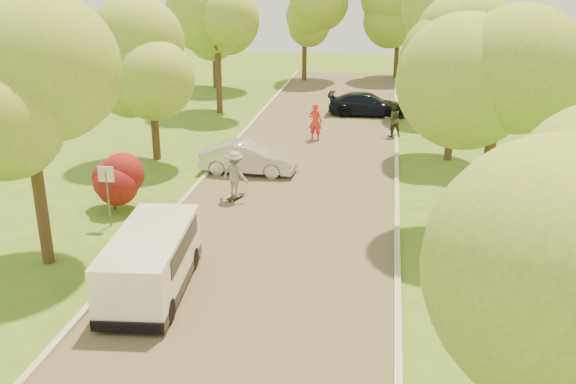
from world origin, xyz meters
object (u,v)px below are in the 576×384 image
Objects in this scene: dark_sedan at (367,104)px; minivan at (151,261)px; silver_sedan at (248,158)px; longboard at (236,197)px; person_striped at (315,122)px; person_olive at (392,119)px; skateboarder at (235,174)px; street_sign at (107,183)px.

minivan is at bearing 167.74° from dark_sedan.
silver_sedan is 0.89× the size of dark_sedan.
silver_sedan is 4.33× the size of longboard.
person_striped reaches higher than dark_sedan.
dark_sedan is 5.02m from person_olive.
person_striped is (2.21, 5.99, 0.27)m from silver_sedan.
person_olive is at bearing -38.02° from silver_sedan.
skateboarder reaches higher than person_olive.
minivan is 2.56× the size of person_striped.
minivan is 2.58× the size of person_olive.
longboard is 0.92m from skateboarder.
person_olive reaches higher than longboard.
skateboarder is at bearing 114.43° from longboard.
street_sign reaches higher than person_striped.
street_sign reaches higher than skateboarder.
minivan is (3.11, -4.26, -0.64)m from street_sign.
person_olive is (6.13, 7.24, 0.26)m from silver_sedan.
skateboarder is 12.11m from person_olive.
dark_sedan reaches higher than longboard.
longboard is (0.21, -3.32, -0.58)m from silver_sedan.
person_striped is (2.00, 9.31, 0.85)m from longboard.
minivan is 1.05× the size of dark_sedan.
skateboarder is 9.52m from person_striped.
silver_sedan is at bearing 62.24° from street_sign.
dark_sedan is at bearing -18.84° from silver_sedan.
person_olive is at bearing 65.01° from minivan.
street_sign is 1.15× the size of person_olive.
skateboarder is 0.95× the size of person_striped.
dark_sedan is 2.56× the size of skateboarder.
minivan is 23.42m from dark_sedan.
person_striped reaches higher than person_olive.
dark_sedan is 15.97m from skateboarder.
minivan is 10.87m from silver_sedan.
silver_sedan is (3.47, 6.60, -0.89)m from street_sign.
street_sign is 1.15× the size of person_striped.
longboard is at bearing 89.42° from person_striped.
skateboarder is at bearing -174.13° from silver_sedan.
person_striped is at bearing -77.68° from skateboarder.
longboard is (0.57, 7.54, -0.82)m from minivan.
skateboarder is (3.69, 3.28, -0.54)m from street_sign.
longboard is at bearing 41.66° from street_sign.
street_sign is 0.45× the size of minivan.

